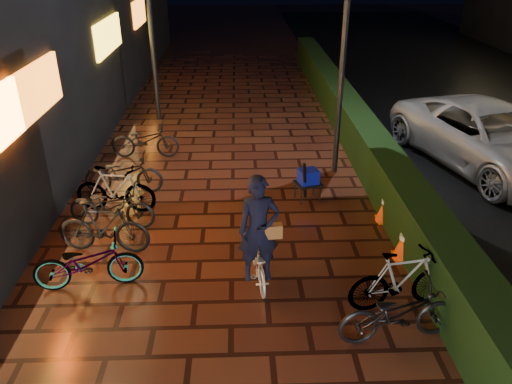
{
  "coord_description": "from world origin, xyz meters",
  "views": [
    {
      "loc": [
        0.15,
        -5.56,
        4.99
      ],
      "look_at": [
        0.44,
        2.12,
        1.1
      ],
      "focal_mm": 35.0,
      "sensor_mm": 36.0,
      "label": 1
    }
  ],
  "objects_px": {
    "traffic_barrier": "(397,222)",
    "cart_assembly": "(308,178)",
    "van": "(491,138)",
    "cyclist": "(258,245)"
  },
  "relations": [
    {
      "from": "traffic_barrier",
      "to": "cart_assembly",
      "type": "distance_m",
      "value": 2.15
    },
    {
      "from": "van",
      "to": "traffic_barrier",
      "type": "relative_size",
      "value": 3.15
    },
    {
      "from": "cart_assembly",
      "to": "traffic_barrier",
      "type": "bearing_deg",
      "value": -47.41
    },
    {
      "from": "traffic_barrier",
      "to": "cart_assembly",
      "type": "relative_size",
      "value": 1.72
    },
    {
      "from": "cyclist",
      "to": "cart_assembly",
      "type": "distance_m",
      "value": 3.05
    },
    {
      "from": "cyclist",
      "to": "cart_assembly",
      "type": "bearing_deg",
      "value": 67.54
    },
    {
      "from": "van",
      "to": "cyclist",
      "type": "height_order",
      "value": "cyclist"
    },
    {
      "from": "van",
      "to": "cyclist",
      "type": "bearing_deg",
      "value": -158.03
    },
    {
      "from": "cyclist",
      "to": "traffic_barrier",
      "type": "distance_m",
      "value": 2.91
    },
    {
      "from": "van",
      "to": "cart_assembly",
      "type": "distance_m",
      "value": 4.86
    }
  ]
}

